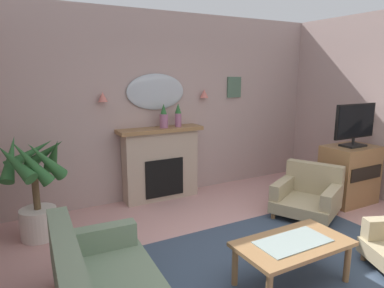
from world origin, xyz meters
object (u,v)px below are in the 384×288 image
object	(u,v)px
mantel_vase_centre	(178,115)
coffee_table	(293,247)
armchair_beside_couch	(308,194)
wall_sconce_right	(204,94)
mantel_vase_right	(164,117)
wall_sconce_left	(103,97)
wall_mirror	(156,92)
tv_cabinet	(349,174)
fireplace	(161,164)
framed_picture	(234,87)
potted_plant_tall_palm	(36,184)
tv_flatscreen	(355,124)

from	to	relation	value
mantel_vase_centre	coffee_table	size ratio (longest dim) A/B	0.34
mantel_vase_centre	armchair_beside_couch	bearing A→B (deg)	-51.31
wall_sconce_right	coffee_table	size ratio (longest dim) A/B	0.13
mantel_vase_right	wall_sconce_left	xyz separation A→B (m)	(-0.90, 0.12, 0.34)
wall_mirror	wall_sconce_right	world-z (taller)	wall_mirror
coffee_table	tv_cabinet	world-z (taller)	tv_cabinet
wall_mirror	coffee_table	bearing A→B (deg)	-87.03
fireplace	mantel_vase_right	bearing A→B (deg)	-29.53
mantel_vase_centre	tv_cabinet	world-z (taller)	mantel_vase_centre
wall_sconce_right	framed_picture	size ratio (longest dim) A/B	0.39
wall_sconce_right	potted_plant_tall_palm	size ratio (longest dim) A/B	0.11
wall_mirror	wall_sconce_right	distance (m)	0.85
tv_flatscreen	mantel_vase_centre	bearing A→B (deg)	144.89
mantel_vase_centre	tv_cabinet	xyz separation A→B (m)	(2.20, -1.53, -0.89)
wall_sconce_left	coffee_table	world-z (taller)	wall_sconce_left
potted_plant_tall_palm	mantel_vase_centre	bearing A→B (deg)	13.09
tv_cabinet	tv_flatscreen	world-z (taller)	tv_flatscreen
wall_sconce_left	wall_sconce_right	distance (m)	1.70
mantel_vase_right	wall_sconce_left	bearing A→B (deg)	172.41
mantel_vase_right	framed_picture	world-z (taller)	framed_picture
wall_sconce_right	coffee_table	distance (m)	3.18
mantel_vase_right	wall_sconce_right	xyz separation A→B (m)	(0.80, 0.12, 0.34)
fireplace	framed_picture	size ratio (longest dim) A/B	3.78
mantel_vase_right	wall_sconce_left	size ratio (longest dim) A/B	2.68
coffee_table	wall_sconce_right	bearing A→B (deg)	76.08
framed_picture	potted_plant_tall_palm	bearing A→B (deg)	-168.52
tv_cabinet	potted_plant_tall_palm	xyz separation A→B (m)	(-4.37, 1.02, 0.25)
armchair_beside_couch	mantel_vase_centre	bearing A→B (deg)	128.69
fireplace	wall_mirror	xyz separation A→B (m)	(-0.00, 0.14, 1.14)
wall_sconce_right	tv_flatscreen	xyz separation A→B (m)	(1.65, -1.67, -0.41)
wall_sconce_left	tv_cabinet	world-z (taller)	wall_sconce_left
mantel_vase_right	framed_picture	bearing A→B (deg)	7.08
mantel_vase_centre	wall_mirror	xyz separation A→B (m)	(-0.30, 0.17, 0.37)
armchair_beside_couch	potted_plant_tall_palm	xyz separation A→B (m)	(-3.44, 1.08, 0.39)
framed_picture	coffee_table	world-z (taller)	framed_picture
framed_picture	coffee_table	size ratio (longest dim) A/B	0.33
coffee_table	armchair_beside_couch	size ratio (longest dim) A/B	1.01
wall_sconce_left	framed_picture	world-z (taller)	framed_picture
mantel_vase_right	armchair_beside_couch	distance (m)	2.42
fireplace	potted_plant_tall_palm	xyz separation A→B (m)	(-1.87, -0.53, 0.13)
wall_sconce_right	framed_picture	xyz separation A→B (m)	(0.65, 0.06, 0.09)
fireplace	potted_plant_tall_palm	size ratio (longest dim) A/B	1.03
fireplace	wall_sconce_right	xyz separation A→B (m)	(0.85, 0.09, 1.09)
mantel_vase_right	wall_sconce_left	distance (m)	0.97
framed_picture	armchair_beside_couch	bearing A→B (deg)	-87.69
mantel_vase_centre	wall_sconce_left	size ratio (longest dim) A/B	2.66
mantel_vase_right	armchair_beside_couch	bearing A→B (deg)	-46.22
framed_picture	tv_cabinet	size ratio (longest dim) A/B	0.40
potted_plant_tall_palm	tv_flatscreen	bearing A→B (deg)	-13.43
wall_sconce_left	armchair_beside_couch	xyz separation A→B (m)	(2.42, -1.71, -1.35)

